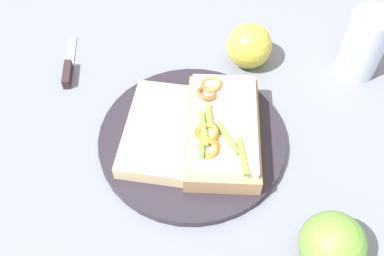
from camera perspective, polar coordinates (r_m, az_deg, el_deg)
ground_plane at (r=0.65m, az=-0.00°, el=-1.70°), size 2.00×2.00×0.00m
plate at (r=0.65m, az=-0.00°, el=-1.38°), size 0.26×0.26×0.01m
sandwich at (r=0.63m, az=3.73°, el=-0.14°), size 0.19×0.20×0.05m
bread_slice_side at (r=0.64m, az=-3.77°, el=-0.34°), size 0.18×0.18×0.02m
apple_0 at (r=0.74m, az=7.08°, el=10.05°), size 0.10×0.10×0.07m
apple_3 at (r=0.56m, az=16.96°, el=-13.61°), size 0.11×0.11×0.08m
drinking_glass at (r=0.75m, az=20.54°, el=9.72°), size 0.06×0.06×0.11m
knife at (r=0.76m, az=-15.04°, el=7.13°), size 0.07×0.10×0.02m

